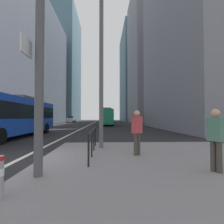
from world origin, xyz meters
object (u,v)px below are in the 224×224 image
Objects in this scene: pedestrian_waiting at (216,137)px; pedestrian_walking at (137,130)px; car_receding_near at (104,119)px; street_lamp_post at (101,43)px; city_bus_red_receding at (107,116)px; city_bus_blue_oncoming at (15,115)px; car_oncoming_mid at (71,119)px.

pedestrian_walking reaches higher than pedestrian_waiting.
pedestrian_waiting is 2.80m from pedestrian_walking.
car_receding_near is 0.58× the size of street_lamp_post.
city_bus_red_receding is 2.42× the size of car_receding_near.
city_bus_red_receding is at bearing 94.82° from pedestrian_waiting.
city_bus_red_receding reaches higher than car_receding_near.
car_receding_near reaches higher than pedestrian_walking.
city_bus_blue_oncoming is 7.07× the size of pedestrian_waiting.
car_oncoming_mid is at bearing 94.04° from city_bus_blue_oncoming.
car_receding_near is (7.12, 36.41, -0.85)m from city_bus_blue_oncoming.
city_bus_red_receding reaches higher than pedestrian_waiting.
pedestrian_walking is at bearing 128.56° from pedestrian_waiting.
car_receding_near is 44.03m from pedestrian_walking.
city_bus_red_receding is at bearing 70.39° from city_bus_blue_oncoming.
pedestrian_walking is (-1.74, 2.19, 0.03)m from pedestrian_waiting.
pedestrian_waiting is at bearing -50.67° from street_lamp_post.
city_bus_red_receding is 27.59m from street_lamp_post.
pedestrian_waiting is at bearing -86.09° from car_receding_near.
car_oncoming_mid is 49.08m from pedestrian_waiting.
car_oncoming_mid reaches higher than pedestrian_waiting.
street_lamp_post is at bearing 130.30° from pedestrian_walking.
car_oncoming_mid is 0.54× the size of street_lamp_post.
city_bus_red_receding is 19.13m from car_oncoming_mid.
city_bus_blue_oncoming is 9.86m from street_lamp_post.
city_bus_blue_oncoming is 11.45m from pedestrian_walking.
city_bus_blue_oncoming is 1.50× the size of street_lamp_post.
pedestrian_waiting is at bearing -74.73° from car_oncoming_mid.
street_lamp_post is (-0.02, -42.31, 4.29)m from car_receding_near.
car_oncoming_mid is 9.84m from car_receding_near.
street_lamp_post is (9.75, -43.47, 4.29)m from car_oncoming_mid.
car_oncoming_mid is at bearing 122.60° from city_bus_red_receding.
pedestrian_waiting is (3.16, -46.19, 0.10)m from car_receding_near.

